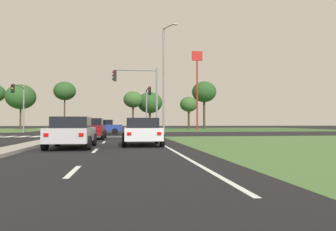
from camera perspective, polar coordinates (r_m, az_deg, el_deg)
ground_plane at (r=35.20m, az=-15.57°, el=-3.25°), size 200.00×200.00×0.00m
grass_verge_far_right at (r=62.89m, az=11.48°, el=-2.41°), size 35.00×35.00×0.01m
median_island_near at (r=16.59m, az=-24.51°, el=-5.13°), size 1.20×22.00×0.14m
median_island_far at (r=60.06m, az=-12.34°, el=-2.39°), size 1.20×36.00×0.14m
lane_dash_near at (r=8.30m, az=-16.58°, el=-9.56°), size 0.14×2.00×0.01m
lane_dash_second at (r=14.23m, az=-12.87°, el=-6.13°), size 0.14×2.00×0.01m
lane_dash_third at (r=20.20m, az=-11.36°, el=-4.71°), size 0.14×2.00×0.01m
edge_line_right at (r=17.03m, az=-0.69°, el=-5.36°), size 0.14×24.00×0.01m
stop_bar_near at (r=27.90m, az=-9.76°, el=-3.78°), size 6.40×0.50×0.01m
crosswalk_bar_second at (r=31.32m, az=-26.45°, el=-3.39°), size 0.70×2.80×0.01m
crosswalk_bar_third at (r=30.97m, az=-24.43°, el=-3.43°), size 0.70×2.80×0.01m
crosswalk_bar_fourth at (r=30.66m, az=-22.37°, el=-3.47°), size 0.70×2.80×0.01m
crosswalk_bar_fifth at (r=30.40m, az=-20.27°, el=-3.51°), size 0.70×2.80×0.01m
crosswalk_bar_sixth at (r=30.17m, az=-18.13°, el=-3.55°), size 0.70×2.80×0.01m
car_silver_near at (r=16.02m, az=-16.79°, el=-2.84°), size 2.08×4.23×1.49m
car_blue_second at (r=34.73m, az=-11.62°, el=-2.00°), size 4.32×2.04×1.54m
car_red_third at (r=54.55m, az=-15.08°, el=-1.75°), size 2.08×4.23×1.50m
car_white_fourth at (r=17.26m, az=-4.67°, el=-2.82°), size 2.10×4.18×1.47m
car_grey_fifth at (r=67.63m, az=-13.72°, el=-1.67°), size 1.94×4.52×1.49m
car_maroon_sixth at (r=24.61m, az=-13.51°, el=-2.26°), size 2.06×4.22×1.55m
traffic_signal_far_left at (r=41.91m, az=-24.94°, el=2.57°), size 0.32×4.31×5.80m
traffic_signal_near_right at (r=28.45m, az=-4.75°, el=4.61°), size 4.03×0.32×6.13m
traffic_signal_far_right at (r=39.69m, az=-3.66°, el=2.62°), size 0.32×5.40×5.66m
street_lamp_second at (r=32.86m, az=-0.63°, el=7.19°), size 1.27×2.25×11.00m
pedestrian_at_median at (r=46.03m, az=-13.89°, el=-1.39°), size 0.34×0.34×1.64m
fastfood_pole_sign at (r=55.40m, az=5.21°, el=7.49°), size 1.80×0.40×13.51m
treeline_second at (r=66.19m, az=-24.80°, el=3.04°), size 5.49×5.49×8.47m
treeline_third at (r=67.96m, az=-17.95°, el=4.16°), size 4.41×4.41×9.55m
treeline_fourth at (r=64.28m, az=-6.26°, el=2.82°), size 3.84×3.84×7.53m
treeline_fifth at (r=66.97m, az=-3.26°, el=2.28°), size 5.20×5.20×7.66m
treeline_sixth at (r=66.45m, az=3.72°, el=1.97°), size 3.67×3.67×6.65m
treeline_seventh at (r=67.72m, az=6.46°, el=4.18°), size 5.12×5.12×9.94m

